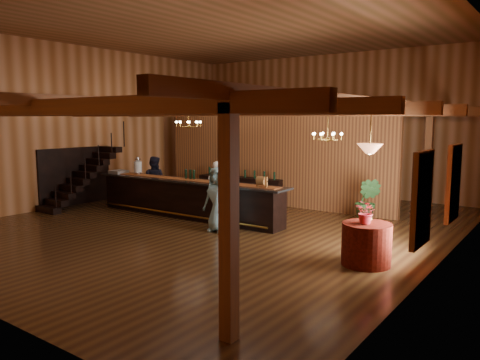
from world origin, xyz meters
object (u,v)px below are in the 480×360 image
Objects in this scene: raffle_drum at (262,181)px; pendant_lamp at (370,149)px; guest at (218,199)px; round_table at (366,244)px; floor_plant at (367,201)px; chandelier_right at (328,136)px; bartender at (218,188)px; chandelier_left at (189,124)px; tasting_bar at (187,198)px; beverage_dispenser at (138,166)px; backbar_shelf at (240,190)px; staff_second at (154,181)px.

pendant_lamp reaches higher than raffle_drum.
pendant_lamp is 4.56m from guest.
floor_plant is (-1.39, 3.70, 0.22)m from round_table.
chandelier_right is (-1.92, 2.09, 2.12)m from round_table.
chandelier_left is at bearing 15.49° from bartender.
beverage_dispenser is (-2.18, 0.02, 0.85)m from tasting_bar.
beverage_dispenser reaches higher than round_table.
raffle_drum is at bearing -52.06° from backbar_shelf.
backbar_shelf is 4.07× the size of chandelier_left.
tasting_bar is at bearing -93.04° from backbar_shelf.
chandelier_right is at bearing 31.40° from guest.
floor_plant is (2.07, 2.35, -0.67)m from raffle_drum.
floor_plant is (0.53, 1.61, -1.89)m from chandelier_right.
backbar_shelf is (2.03, 2.99, -0.98)m from beverage_dispenser.
tasting_bar is 5.36m from floor_plant.
chandelier_left is 0.61× the size of floor_plant.
pendant_lamp is (6.21, -1.36, 1.82)m from tasting_bar.
tasting_bar is at bearing -52.81° from chandelier_left.
chandelier_left and pendant_lamp have the same top height.
tasting_bar is 8.59× the size of chandelier_right.
raffle_drum is 2.32m from bartender.
staff_second is (-1.97, -2.33, 0.40)m from backbar_shelf.
raffle_drum is 0.42× the size of chandelier_right.
guest is (4.06, -1.56, 0.01)m from staff_second.
pendant_lamp is at bearing -40.36° from backbar_shelf.
guest is at bearing -33.45° from chandelier_left.
beverage_dispenser reaches higher than floor_plant.
round_table is 1.25× the size of chandelier_right.
raffle_drum is at bearing 176.16° from bartender.
tasting_bar is 20.37× the size of raffle_drum.
guest is at bearing -25.51° from tasting_bar.
floor_plant is (2.88, 3.23, -0.21)m from guest.
backbar_shelf is 2.39m from bartender.
pendant_lamp is (8.39, -1.38, 0.96)m from beverage_dispenser.
guest is at bearing 173.70° from pendant_lamp.
backbar_shelf is 7.95m from pendant_lamp.
floor_plant is at bearing 25.02° from tasting_bar.
pendant_lamp reaches higher than floor_plant.
pendant_lamp is at bearing -21.29° from raffle_drum.
chandelier_right is at bearing -164.25° from bartender.
staff_second is (-1.52, -0.12, -1.97)m from chandelier_left.
backbar_shelf is at bearing 114.95° from guest.
staff_second is at bearing 172.02° from raffle_drum.
guest is at bearing 173.70° from round_table.
bartender is at bearing 159.13° from round_table.
beverage_dispenser is 0.75× the size of chandelier_left.
backbar_shelf is at bearing 172.39° from floor_plant.
round_table is at bearing -9.33° from beverage_dispenser.
round_table is (8.39, -1.38, -1.00)m from beverage_dispenser.
chandelier_left reaches higher than floor_plant.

